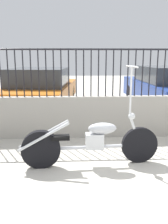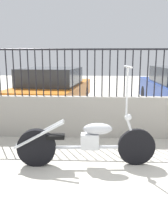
# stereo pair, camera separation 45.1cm
# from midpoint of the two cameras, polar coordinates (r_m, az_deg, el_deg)

# --- Properties ---
(ground_plane) EXTENTS (40.00, 40.00, 0.00)m
(ground_plane) POSITION_cam_midpoint_polar(r_m,az_deg,el_deg) (3.32, 17.22, -18.45)
(ground_plane) COLOR #B7B2A5
(low_wall) EXTENTS (8.98, 0.18, 0.87)m
(low_wall) POSITION_cam_midpoint_polar(r_m,az_deg,el_deg) (5.34, 11.37, -1.21)
(low_wall) COLOR #9E998E
(low_wall) RESTS_ON ground_plane
(fence_railing) EXTENTS (8.98, 0.04, 0.97)m
(fence_railing) POSITION_cam_midpoint_polar(r_m,az_deg,el_deg) (5.19, 11.87, 10.05)
(fence_railing) COLOR black
(fence_railing) RESTS_ON low_wall
(motorcycle_silver) EXTENTS (2.20, 0.52, 1.56)m
(motorcycle_silver) POSITION_cam_midpoint_polar(r_m,az_deg,el_deg) (3.90, 2.45, -6.96)
(motorcycle_silver) COLOR black
(motorcycle_silver) RESTS_ON ground_plane
(car_orange) EXTENTS (2.31, 4.59, 1.34)m
(car_orange) POSITION_cam_midpoint_polar(r_m,az_deg,el_deg) (8.22, -5.58, 5.40)
(car_orange) COLOR black
(car_orange) RESTS_ON ground_plane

